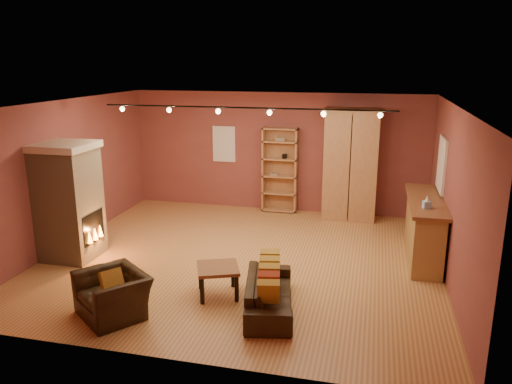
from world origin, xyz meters
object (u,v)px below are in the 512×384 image
(bookcase, at_px, (280,169))
(armchair, at_px, (112,288))
(armoire, at_px, (351,164))
(loveseat, at_px, (269,287))
(bar_counter, at_px, (424,228))
(coffee_table, at_px, (218,271))
(fireplace, at_px, (69,201))

(bookcase, xyz_separation_m, armchair, (-1.33, -5.55, -0.60))
(armoire, bearing_deg, armchair, -119.10)
(armoire, xyz_separation_m, loveseat, (-0.87, -4.64, -0.91))
(bar_counter, xyz_separation_m, coffee_table, (-3.17, -2.34, -0.16))
(fireplace, bearing_deg, bar_counter, 13.24)
(armchair, bearing_deg, bookcase, 114.18)
(bookcase, bearing_deg, armoire, -7.36)
(loveseat, height_order, coffee_table, loveseat)
(bookcase, relative_size, coffee_table, 2.49)
(bookcase, height_order, armoire, armoire)
(fireplace, distance_m, armchair, 2.64)
(bookcase, bearing_deg, armchair, -103.49)
(loveseat, bearing_deg, coffee_table, 63.22)
(bar_counter, xyz_separation_m, loveseat, (-2.32, -2.58, -0.22))
(fireplace, bearing_deg, coffee_table, -15.81)
(bookcase, distance_m, bar_counter, 3.87)
(fireplace, height_order, bar_counter, fireplace)
(coffee_table, bearing_deg, fireplace, 164.19)
(armchair, bearing_deg, armoire, 98.57)
(bookcase, xyz_separation_m, armoire, (1.64, -0.21, 0.24))
(loveseat, bearing_deg, bookcase, -1.79)
(fireplace, relative_size, armchair, 1.86)
(bar_counter, height_order, coffee_table, bar_counter)
(fireplace, distance_m, loveseat, 4.14)
(bar_counter, distance_m, coffee_table, 3.95)
(bar_counter, xyz_separation_m, armchair, (-4.43, -3.28, -0.14))
(bookcase, bearing_deg, fireplace, -130.05)
(fireplace, bearing_deg, loveseat, -15.83)
(fireplace, distance_m, coffee_table, 3.25)
(bookcase, distance_m, loveseat, 4.96)
(fireplace, height_order, coffee_table, fireplace)
(loveseat, xyz_separation_m, armchair, (-2.11, -0.70, 0.07))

